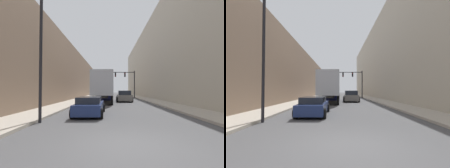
% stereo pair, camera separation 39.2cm
% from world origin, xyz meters
% --- Properties ---
extents(ground_plane, '(200.00, 200.00, 0.00)m').
position_xyz_m(ground_plane, '(0.00, 0.00, 0.00)').
color(ground_plane, '#4C4C4F').
extents(sidewalk_right, '(2.48, 80.00, 0.15)m').
position_xyz_m(sidewalk_right, '(5.78, 30.00, 0.07)').
color(sidewalk_right, '#B2A899').
rests_on(sidewalk_right, ground).
extents(sidewalk_left, '(2.48, 80.00, 0.15)m').
position_xyz_m(sidewalk_left, '(-5.78, 30.00, 0.07)').
color(sidewalk_left, '#B2A899').
rests_on(sidewalk_left, ground).
extents(building_right, '(6.00, 80.00, 15.71)m').
position_xyz_m(building_right, '(10.02, 30.00, 7.85)').
color(building_right, '#BCB29E').
rests_on(building_right, ground).
extents(building_left, '(6.00, 80.00, 9.28)m').
position_xyz_m(building_left, '(-10.02, 30.00, 4.64)').
color(building_left, '#846B56').
rests_on(building_left, ground).
extents(semi_truck, '(2.55, 11.68, 3.94)m').
position_xyz_m(semi_truck, '(-1.61, 19.00, 2.22)').
color(semi_truck, '#B2B7C1').
rests_on(semi_truck, ground).
extents(sedan_car, '(1.97, 4.67, 1.25)m').
position_xyz_m(sedan_car, '(-2.09, 6.75, 0.61)').
color(sedan_car, navy).
rests_on(sedan_car, ground).
extents(suv_car, '(2.24, 4.45, 1.61)m').
position_xyz_m(suv_car, '(1.34, 20.08, 0.76)').
color(suv_car, slate).
rests_on(suv_car, ground).
extents(traffic_signal_gantry, '(6.08, 0.35, 5.69)m').
position_xyz_m(traffic_signal_gantry, '(2.89, 31.10, 3.96)').
color(traffic_signal_gantry, black).
rests_on(traffic_signal_gantry, ground).
extents(street_lamp, '(0.44, 0.44, 7.92)m').
position_xyz_m(street_lamp, '(-4.39, 3.84, 4.98)').
color(street_lamp, black).
rests_on(street_lamp, ground).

